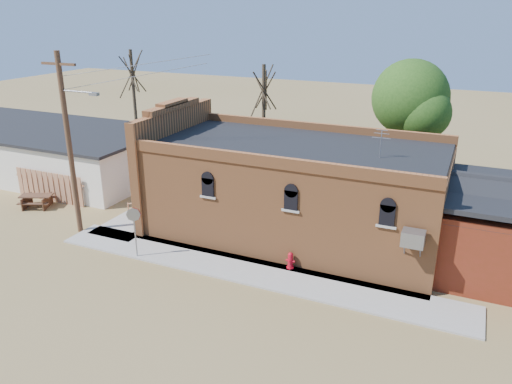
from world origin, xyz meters
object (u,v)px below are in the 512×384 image
at_px(brick_bar, 290,189).
at_px(utility_pole, 70,141).
at_px(fire_hydrant, 290,260).
at_px(picnic_table, 37,199).
at_px(stop_sign, 134,219).
at_px(trash_barrel, 171,205).

relative_size(brick_bar, utility_pole, 1.82).
distance_m(fire_hydrant, picnic_table, 15.92).
bearing_deg(utility_pole, fire_hydrant, 3.03).
bearing_deg(fire_hydrant, utility_pole, 176.81).
height_order(fire_hydrant, stop_sign, stop_sign).
height_order(stop_sign, trash_barrel, stop_sign).
xyz_separation_m(utility_pole, fire_hydrant, (11.25, 0.60, -4.32)).
bearing_deg(trash_barrel, stop_sign, -73.44).
height_order(trash_barrel, picnic_table, trash_barrel).
relative_size(utility_pole, picnic_table, 4.19).
relative_size(stop_sign, trash_barrel, 3.32).
bearing_deg(utility_pole, trash_barrel, 55.02).
xyz_separation_m(brick_bar, stop_sign, (-5.38, -5.49, -0.43)).
distance_m(utility_pole, stop_sign, 5.39).
distance_m(brick_bar, stop_sign, 7.70).
xyz_separation_m(utility_pole, trash_barrel, (2.84, 4.07, -4.33)).
relative_size(fire_hydrant, stop_sign, 0.32).
xyz_separation_m(stop_sign, picnic_table, (-9.06, 2.76, -1.43)).
height_order(utility_pole, picnic_table, utility_pole).
bearing_deg(trash_barrel, fire_hydrant, -22.43).
bearing_deg(trash_barrel, brick_bar, 1.89).
xyz_separation_m(utility_pole, picnic_table, (-4.64, 1.56, -4.29)).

